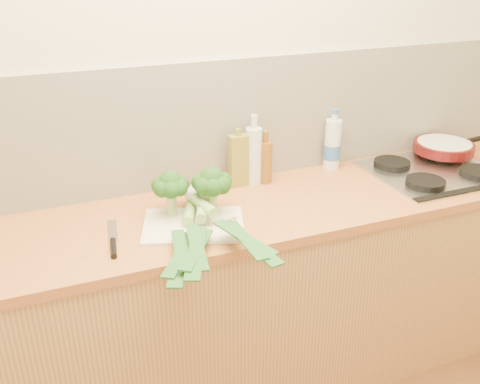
% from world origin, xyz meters
% --- Properties ---
extents(room_shell, '(3.50, 3.50, 3.50)m').
position_xyz_m(room_shell, '(0.00, 1.49, 1.17)').
color(room_shell, beige).
rests_on(room_shell, ground).
extents(counter, '(3.20, 0.62, 0.90)m').
position_xyz_m(counter, '(0.00, 1.20, 0.45)').
color(counter, '#BD814F').
rests_on(counter, ground).
extents(gas_hob, '(0.58, 0.50, 0.04)m').
position_xyz_m(gas_hob, '(1.02, 1.20, 0.91)').
color(gas_hob, silver).
rests_on(gas_hob, counter).
extents(chopping_board, '(0.44, 0.38, 0.01)m').
position_xyz_m(chopping_board, '(-0.18, 1.12, 0.91)').
color(chopping_board, silver).
rests_on(chopping_board, counter).
extents(broccoli_left, '(0.14, 0.15, 0.18)m').
position_xyz_m(broccoli_left, '(-0.23, 1.22, 1.03)').
color(broccoli_left, '#94AC64').
rests_on(broccoli_left, chopping_board).
extents(broccoli_right, '(0.16, 0.16, 0.19)m').
position_xyz_m(broccoli_right, '(-0.08, 1.18, 1.04)').
color(broccoli_right, '#94AC64').
rests_on(broccoli_right, chopping_board).
extents(leek_front, '(0.32, 0.69, 0.04)m').
position_xyz_m(leek_front, '(-0.20, 1.11, 0.93)').
color(leek_front, white).
rests_on(leek_front, chopping_board).
extents(leek_mid, '(0.28, 0.59, 0.04)m').
position_xyz_m(leek_mid, '(-0.17, 1.04, 0.95)').
color(leek_mid, white).
rests_on(leek_mid, chopping_board).
extents(leek_back, '(0.17, 0.68, 0.04)m').
position_xyz_m(leek_back, '(-0.12, 1.06, 0.97)').
color(leek_back, white).
rests_on(leek_back, chopping_board).
extents(chefs_knife, '(0.07, 0.29, 0.02)m').
position_xyz_m(chefs_knife, '(-0.48, 1.09, 0.91)').
color(chefs_knife, silver).
rests_on(chefs_knife, counter).
extents(skillet, '(0.42, 0.29, 0.05)m').
position_xyz_m(skillet, '(1.18, 1.33, 0.96)').
color(skillet, '#490C0C').
rests_on(skillet, gas_hob).
extents(oil_tin, '(0.08, 0.05, 0.26)m').
position_xyz_m(oil_tin, '(0.12, 1.41, 1.02)').
color(oil_tin, olive).
rests_on(oil_tin, counter).
extents(glass_bottle, '(0.07, 0.07, 0.32)m').
position_xyz_m(glass_bottle, '(0.19, 1.41, 1.03)').
color(glass_bottle, silver).
rests_on(glass_bottle, counter).
extents(amber_bottle, '(0.06, 0.06, 0.24)m').
position_xyz_m(amber_bottle, '(0.24, 1.40, 1.00)').
color(amber_bottle, brown).
rests_on(amber_bottle, counter).
extents(water_bottle, '(0.08, 0.08, 0.27)m').
position_xyz_m(water_bottle, '(0.60, 1.43, 1.01)').
color(water_bottle, silver).
rests_on(water_bottle, counter).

